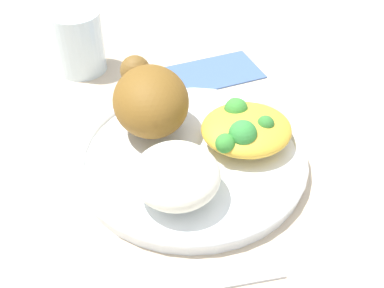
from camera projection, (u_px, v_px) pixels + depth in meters
The scene contains 7 objects.
ground_plane at pixel (192, 164), 0.53m from camera, with size 2.00×2.00×0.00m, color beige.
plate at pixel (192, 157), 0.52m from camera, with size 0.25×0.25×0.02m.
roasted_chicken at pixel (150, 99), 0.53m from camera, with size 0.11×0.08×0.07m.
rice_pile at pixel (176, 175), 0.45m from camera, with size 0.09×0.08×0.05m, color white.
mac_cheese_with_broccoli at pixel (245, 129), 0.52m from camera, with size 0.09×0.10×0.04m.
water_glass at pixel (78, 42), 0.65m from camera, with size 0.07×0.07×0.08m, color silver.
napkin at pixel (214, 72), 0.66m from camera, with size 0.08×0.13×0.00m, color #47669E.
Camera 1 is at (-0.38, 0.07, 0.36)m, focal length 45.34 mm.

